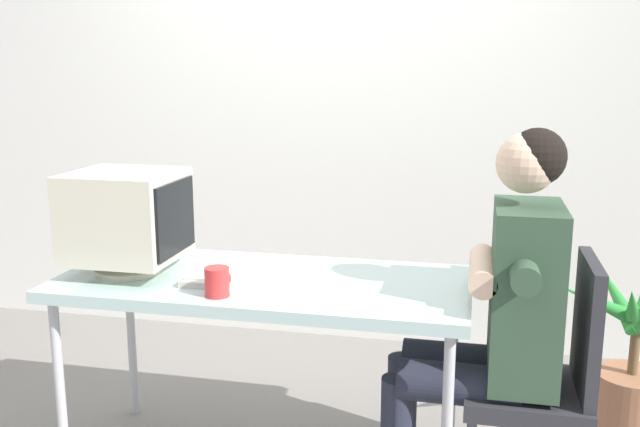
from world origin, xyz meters
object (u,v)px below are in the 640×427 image
Objects in this scene: keyboard at (220,269)px; person_seated at (493,310)px; crt_monitor at (127,217)px; potted_plant at (633,366)px; office_chair at (547,374)px; desk_mug at (217,282)px; desk at (263,291)px.

person_seated reaches higher than keyboard.
potted_plant is (1.91, 0.56, -0.65)m from crt_monitor.
potted_plant is at bearing 55.11° from office_chair.
person_seated reaches higher than desk_mug.
person_seated is at bearing -0.08° from crt_monitor.
potted_plant is (0.58, 0.57, -0.39)m from person_seated.
desk_mug is (0.09, -0.25, 0.03)m from keyboard.
office_chair reaches higher than desk_mug.
crt_monitor reaches higher than keyboard.
office_chair is at bearing -0.07° from crt_monitor.
potted_plant is at bearing 16.48° from crt_monitor.
desk_mug reaches higher than keyboard.
desk is 3.59× the size of keyboard.
person_seated reaches higher than crt_monitor.
keyboard is 1.21m from office_chair.
keyboard is at bearing 175.93° from person_seated.
crt_monitor is 0.30× the size of person_seated.
office_chair is at bearing -2.44° from desk.
desk_mug is (-0.09, -0.23, 0.10)m from desk.
desk_mug is at bearing -111.69° from desk.
keyboard is 1.71m from potted_plant.
office_chair is (1.00, -0.04, -0.20)m from desk.
desk is 15.10× the size of desk_mug.
desk_mug is (-1.49, -0.75, 0.49)m from potted_plant.
keyboard is (0.33, 0.07, -0.20)m from crt_monitor.
desk is at bearing -8.98° from keyboard.
desk is at bearing -159.49° from potted_plant.
crt_monitor is 1.35m from person_seated.
potted_plant is at bearing 17.44° from keyboard.
person_seated is at bearing -135.72° from potted_plant.
desk_mug is at bearing -153.30° from potted_plant.
office_chair reaches higher than keyboard.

